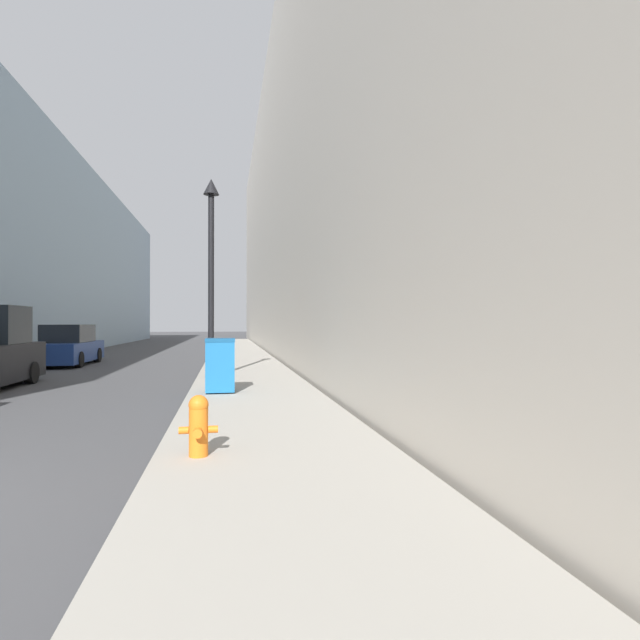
# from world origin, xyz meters

# --- Properties ---
(sidewalk_right) EXTENTS (3.12, 60.00, 0.12)m
(sidewalk_right) POSITION_xyz_m (5.00, 18.00, 0.06)
(sidewalk_right) COLOR #9E998E
(sidewalk_right) RESTS_ON ground
(building_right_stone) EXTENTS (12.00, 60.00, 17.85)m
(building_right_stone) POSITION_xyz_m (12.66, 26.00, 8.93)
(building_right_stone) COLOR beige
(building_right_stone) RESTS_ON ground
(fire_hydrant) EXTENTS (0.47, 0.36, 0.76)m
(fire_hydrant) POSITION_xyz_m (4.00, 1.92, 0.52)
(fire_hydrant) COLOR orange
(fire_hydrant) RESTS_ON sidewalk_right
(trash_bin) EXTENTS (0.69, 0.68, 1.28)m
(trash_bin) POSITION_xyz_m (4.19, 7.63, 0.78)
(trash_bin) COLOR #19609E
(trash_bin) RESTS_ON sidewalk_right
(lamppost) EXTENTS (0.47, 0.47, 6.01)m
(lamppost) POSITION_xyz_m (3.87, 10.99, 3.69)
(lamppost) COLOR black
(lamppost) RESTS_ON sidewalk_right
(parked_sedan_near) EXTENTS (1.85, 4.77, 1.70)m
(parked_sedan_near) POSITION_xyz_m (-2.22, 18.18, 0.77)
(parked_sedan_near) COLOR navy
(parked_sedan_near) RESTS_ON ground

